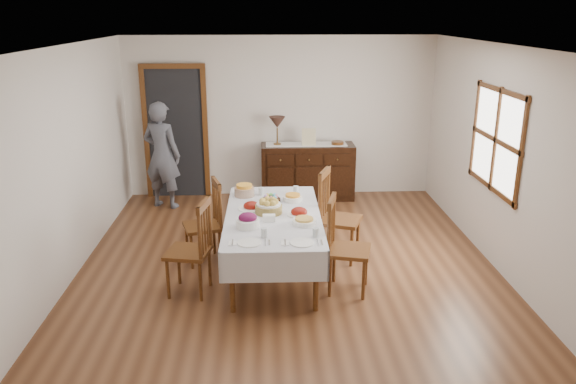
{
  "coord_description": "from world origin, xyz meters",
  "views": [
    {
      "loc": [
        -0.27,
        -6.1,
        2.95
      ],
      "look_at": [
        0.0,
        0.1,
        0.95
      ],
      "focal_mm": 35.0,
      "sensor_mm": 36.0,
      "label": 1
    }
  ],
  "objects_px": {
    "chair_right_far": "(336,214)",
    "table_lamp": "(277,123)",
    "dining_table": "(273,222)",
    "sideboard": "(308,171)",
    "chair_left_far": "(207,221)",
    "person": "(162,152)",
    "chair_left_near": "(193,247)",
    "chair_right_near": "(344,245)"
  },
  "relations": [
    {
      "from": "chair_left_near",
      "to": "chair_right_far",
      "type": "bearing_deg",
      "value": 128.24
    },
    {
      "from": "chair_right_near",
      "to": "sideboard",
      "type": "bearing_deg",
      "value": 16.72
    },
    {
      "from": "chair_right_far",
      "to": "table_lamp",
      "type": "xyz_separation_m",
      "value": [
        -0.66,
        2.37,
        0.69
      ]
    },
    {
      "from": "chair_left_far",
      "to": "chair_right_near",
      "type": "height_order",
      "value": "chair_right_near"
    },
    {
      "from": "chair_right_near",
      "to": "sideboard",
      "type": "distance_m",
      "value": 3.24
    },
    {
      "from": "chair_left_far",
      "to": "table_lamp",
      "type": "relative_size",
      "value": 2.23
    },
    {
      "from": "person",
      "to": "dining_table",
      "type": "bearing_deg",
      "value": 146.05
    },
    {
      "from": "dining_table",
      "to": "table_lamp",
      "type": "xyz_separation_m",
      "value": [
        0.12,
        2.77,
        0.61
      ]
    },
    {
      "from": "dining_table",
      "to": "chair_right_far",
      "type": "distance_m",
      "value": 0.88
    },
    {
      "from": "sideboard",
      "to": "chair_left_far",
      "type": "bearing_deg",
      "value": -120.65
    },
    {
      "from": "chair_left_far",
      "to": "sideboard",
      "type": "relative_size",
      "value": 0.68
    },
    {
      "from": "chair_left_near",
      "to": "chair_left_far",
      "type": "xyz_separation_m",
      "value": [
        0.07,
        0.83,
        -0.02
      ]
    },
    {
      "from": "chair_right_near",
      "to": "dining_table",
      "type": "bearing_deg",
      "value": 72.5
    },
    {
      "from": "dining_table",
      "to": "sideboard",
      "type": "bearing_deg",
      "value": 77.99
    },
    {
      "from": "chair_right_near",
      "to": "person",
      "type": "xyz_separation_m",
      "value": [
        -2.43,
        2.91,
        0.35
      ]
    },
    {
      "from": "chair_left_near",
      "to": "person",
      "type": "bearing_deg",
      "value": -153.81
    },
    {
      "from": "chair_right_far",
      "to": "sideboard",
      "type": "bearing_deg",
      "value": 24.57
    },
    {
      "from": "chair_right_near",
      "to": "chair_right_far",
      "type": "bearing_deg",
      "value": 13.01
    },
    {
      "from": "chair_left_far",
      "to": "person",
      "type": "distance_m",
      "value": 2.27
    },
    {
      "from": "chair_left_far",
      "to": "table_lamp",
      "type": "bearing_deg",
      "value": 142.15
    },
    {
      "from": "chair_right_near",
      "to": "chair_left_far",
      "type": "bearing_deg",
      "value": 75.73
    },
    {
      "from": "chair_left_near",
      "to": "chair_right_near",
      "type": "distance_m",
      "value": 1.63
    },
    {
      "from": "chair_right_far",
      "to": "sideboard",
      "type": "relative_size",
      "value": 0.75
    },
    {
      "from": "chair_left_near",
      "to": "table_lamp",
      "type": "xyz_separation_m",
      "value": [
        0.99,
        3.23,
        0.72
      ]
    },
    {
      "from": "sideboard",
      "to": "person",
      "type": "distance_m",
      "value": 2.35
    },
    {
      "from": "chair_left_near",
      "to": "chair_right_near",
      "type": "bearing_deg",
      "value": 100.33
    },
    {
      "from": "table_lamp",
      "to": "chair_left_far",
      "type": "bearing_deg",
      "value": -111.13
    },
    {
      "from": "chair_left_near",
      "to": "table_lamp",
      "type": "bearing_deg",
      "value": 173.71
    },
    {
      "from": "sideboard",
      "to": "dining_table",
      "type": "bearing_deg",
      "value": -102.5
    },
    {
      "from": "dining_table",
      "to": "chair_left_far",
      "type": "height_order",
      "value": "chair_left_far"
    },
    {
      "from": "chair_left_far",
      "to": "chair_right_near",
      "type": "xyz_separation_m",
      "value": [
        1.57,
        -0.85,
        0.02
      ]
    },
    {
      "from": "chair_right_far",
      "to": "person",
      "type": "distance_m",
      "value": 3.2
    },
    {
      "from": "chair_right_far",
      "to": "person",
      "type": "relative_size",
      "value": 0.63
    },
    {
      "from": "dining_table",
      "to": "sideboard",
      "type": "height_order",
      "value": "sideboard"
    },
    {
      "from": "dining_table",
      "to": "person",
      "type": "relative_size",
      "value": 1.2
    },
    {
      "from": "person",
      "to": "chair_right_near",
      "type": "bearing_deg",
      "value": 151.56
    },
    {
      "from": "person",
      "to": "chair_right_far",
      "type": "bearing_deg",
      "value": 161.86
    },
    {
      "from": "chair_left_near",
      "to": "table_lamp",
      "type": "height_order",
      "value": "table_lamp"
    },
    {
      "from": "chair_right_near",
      "to": "table_lamp",
      "type": "bearing_deg",
      "value": 25.29
    },
    {
      "from": "sideboard",
      "to": "person",
      "type": "xyz_separation_m",
      "value": [
        -2.28,
        -0.33,
        0.44
      ]
    },
    {
      "from": "chair_right_far",
      "to": "chair_left_far",
      "type": "bearing_deg",
      "value": 111.47
    },
    {
      "from": "chair_left_far",
      "to": "sideboard",
      "type": "xyz_separation_m",
      "value": [
        1.42,
        2.39,
        -0.07
      ]
    }
  ]
}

